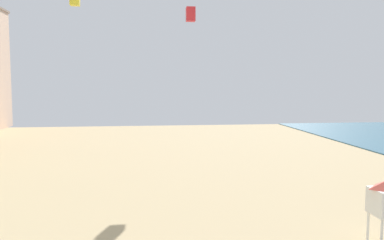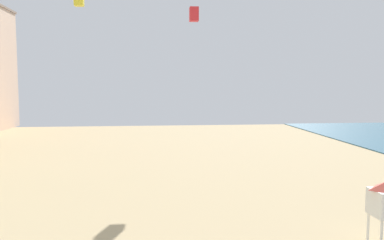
% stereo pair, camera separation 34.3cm
% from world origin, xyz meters
% --- Properties ---
extents(kite_red_box, '(0.69, 0.69, 1.08)m').
position_xyz_m(kite_red_box, '(5.98, 32.27, 11.54)').
color(kite_red_box, red).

